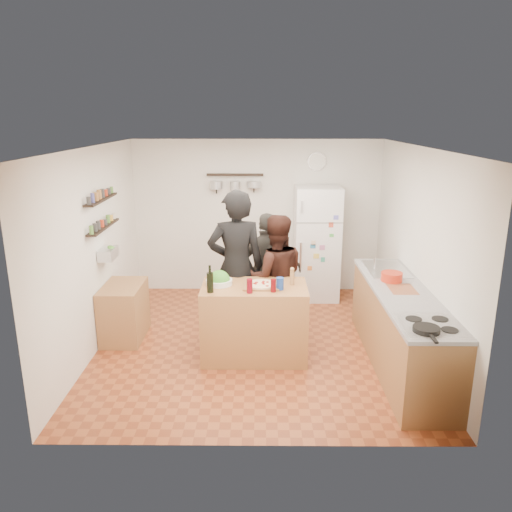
{
  "coord_description": "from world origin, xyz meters",
  "views": [
    {
      "loc": [
        0.05,
        -5.94,
        2.86
      ],
      "look_at": [
        0.0,
        0.1,
        1.15
      ],
      "focal_mm": 35.0,
      "sensor_mm": 36.0,
      "label": 1
    }
  ],
  "objects_px": {
    "person_left": "(236,267)",
    "counter_run": "(401,329)",
    "side_table": "(124,312)",
    "fridge": "(317,243)",
    "wine_bottle": "(210,283)",
    "person_back": "(268,270)",
    "salt_canister": "(280,284)",
    "pepper_mill": "(292,278)",
    "red_bowl": "(392,277)",
    "person_center": "(275,278)",
    "prep_island": "(254,321)",
    "salad_bowl": "(219,282)",
    "wall_clock": "(317,162)",
    "skillet": "(426,329)"
  },
  "relations": [
    {
      "from": "person_left",
      "to": "counter_run",
      "type": "bearing_deg",
      "value": 152.54
    },
    {
      "from": "counter_run",
      "to": "side_table",
      "type": "relative_size",
      "value": 3.29
    },
    {
      "from": "fridge",
      "to": "side_table",
      "type": "relative_size",
      "value": 2.25
    },
    {
      "from": "wine_bottle",
      "to": "side_table",
      "type": "distance_m",
      "value": 1.57
    },
    {
      "from": "person_back",
      "to": "counter_run",
      "type": "xyz_separation_m",
      "value": [
        1.54,
        -1.21,
        -0.34
      ]
    },
    {
      "from": "wine_bottle",
      "to": "salt_canister",
      "type": "distance_m",
      "value": 0.81
    },
    {
      "from": "pepper_mill",
      "to": "person_left",
      "type": "bearing_deg",
      "value": 147.52
    },
    {
      "from": "pepper_mill",
      "to": "red_bowl",
      "type": "bearing_deg",
      "value": 5.77
    },
    {
      "from": "counter_run",
      "to": "person_center",
      "type": "bearing_deg",
      "value": 152.79
    },
    {
      "from": "prep_island",
      "to": "red_bowl",
      "type": "height_order",
      "value": "red_bowl"
    },
    {
      "from": "wine_bottle",
      "to": "fridge",
      "type": "relative_size",
      "value": 0.13
    },
    {
      "from": "prep_island",
      "to": "side_table",
      "type": "distance_m",
      "value": 1.8
    },
    {
      "from": "salad_bowl",
      "to": "counter_run",
      "type": "xyz_separation_m",
      "value": [
        2.14,
        -0.24,
        -0.49
      ]
    },
    {
      "from": "wall_clock",
      "to": "side_table",
      "type": "distance_m",
      "value": 3.75
    },
    {
      "from": "counter_run",
      "to": "skillet",
      "type": "distance_m",
      "value": 1.22
    },
    {
      "from": "side_table",
      "to": "person_back",
      "type": "bearing_deg",
      "value": 14.74
    },
    {
      "from": "person_center",
      "to": "wall_clock",
      "type": "distance_m",
      "value": 2.4
    },
    {
      "from": "prep_island",
      "to": "person_left",
      "type": "relative_size",
      "value": 0.63
    },
    {
      "from": "fridge",
      "to": "person_center",
      "type": "bearing_deg",
      "value": -114.32
    },
    {
      "from": "fridge",
      "to": "person_back",
      "type": "bearing_deg",
      "value": -126.04
    },
    {
      "from": "pepper_mill",
      "to": "person_left",
      "type": "distance_m",
      "value": 0.81
    },
    {
      "from": "prep_island",
      "to": "side_table",
      "type": "relative_size",
      "value": 1.56
    },
    {
      "from": "person_back",
      "to": "red_bowl",
      "type": "bearing_deg",
      "value": 147.02
    },
    {
      "from": "red_bowl",
      "to": "counter_run",
      "type": "bearing_deg",
      "value": -82.21
    },
    {
      "from": "skillet",
      "to": "fridge",
      "type": "xyz_separation_m",
      "value": [
        -0.65,
        3.41,
        -0.04
      ]
    },
    {
      "from": "salad_bowl",
      "to": "prep_island",
      "type": "bearing_deg",
      "value": -6.79
    },
    {
      "from": "skillet",
      "to": "fridge",
      "type": "relative_size",
      "value": 0.14
    },
    {
      "from": "salt_canister",
      "to": "skillet",
      "type": "height_order",
      "value": "salt_canister"
    },
    {
      "from": "skillet",
      "to": "salt_canister",
      "type": "bearing_deg",
      "value": 138.07
    },
    {
      "from": "salt_canister",
      "to": "skillet",
      "type": "bearing_deg",
      "value": -41.93
    },
    {
      "from": "counter_run",
      "to": "fridge",
      "type": "bearing_deg",
      "value": 108.06
    },
    {
      "from": "side_table",
      "to": "prep_island",
      "type": "bearing_deg",
      "value": -16.8
    },
    {
      "from": "skillet",
      "to": "person_center",
      "type": "bearing_deg",
      "value": 126.06
    },
    {
      "from": "salad_bowl",
      "to": "counter_run",
      "type": "relative_size",
      "value": 0.12
    },
    {
      "from": "wine_bottle",
      "to": "person_center",
      "type": "bearing_deg",
      "value": 45.34
    },
    {
      "from": "salad_bowl",
      "to": "red_bowl",
      "type": "height_order",
      "value": "red_bowl"
    },
    {
      "from": "person_left",
      "to": "person_center",
      "type": "bearing_deg",
      "value": 179.34
    },
    {
      "from": "fridge",
      "to": "salt_canister",
      "type": "bearing_deg",
      "value": -106.67
    },
    {
      "from": "person_left",
      "to": "person_back",
      "type": "bearing_deg",
      "value": -135.99
    },
    {
      "from": "person_center",
      "to": "wall_clock",
      "type": "height_order",
      "value": "wall_clock"
    },
    {
      "from": "salt_canister",
      "to": "fridge",
      "type": "height_order",
      "value": "fridge"
    },
    {
      "from": "salt_canister",
      "to": "salad_bowl",
      "type": "bearing_deg",
      "value": 166.72
    },
    {
      "from": "prep_island",
      "to": "person_center",
      "type": "xyz_separation_m",
      "value": [
        0.26,
        0.55,
        0.38
      ]
    },
    {
      "from": "wine_bottle",
      "to": "skillet",
      "type": "xyz_separation_m",
      "value": [
        2.12,
        -1.08,
        -0.08
      ]
    },
    {
      "from": "skillet",
      "to": "wine_bottle",
      "type": "bearing_deg",
      "value": 152.91
    },
    {
      "from": "person_left",
      "to": "salt_canister",
      "type": "bearing_deg",
      "value": 123.19
    },
    {
      "from": "counter_run",
      "to": "red_bowl",
      "type": "bearing_deg",
      "value": 97.79
    },
    {
      "from": "wall_clock",
      "to": "person_left",
      "type": "bearing_deg",
      "value": -121.67
    },
    {
      "from": "counter_run",
      "to": "wall_clock",
      "type": "height_order",
      "value": "wall_clock"
    },
    {
      "from": "pepper_mill",
      "to": "salt_canister",
      "type": "distance_m",
      "value": 0.23
    }
  ]
}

